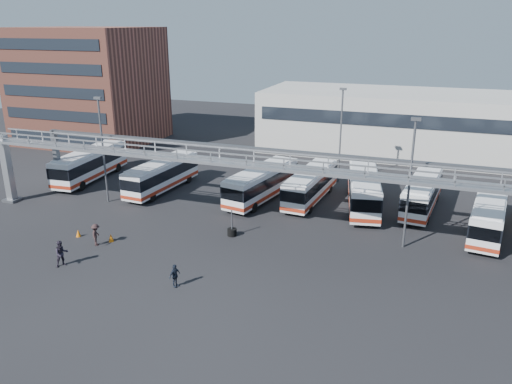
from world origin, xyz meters
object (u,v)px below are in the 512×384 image
(bus_4, at_px, (262,182))
(pedestrian_d, at_px, (175,276))
(bus_2, at_px, (162,174))
(cone_left, at_px, (78,233))
(bus_0, at_px, (90,163))
(bus_7, at_px, (422,193))
(cone_right, at_px, (111,238))
(light_pole_left, at_px, (103,145))
(pedestrian_b, at_px, (61,254))
(pedestrian_c, at_px, (96,235))
(bus_8, at_px, (489,215))
(light_pole_back, at_px, (341,130))
(bus_5, at_px, (311,184))
(light_pole_mid, at_px, (410,177))
(bus_6, at_px, (364,188))
(tire_stack, at_px, (232,231))

(bus_4, distance_m, pedestrian_d, 18.17)
(bus_2, height_order, cone_left, bus_2)
(bus_0, bearing_deg, bus_7, 0.12)
(cone_right, bearing_deg, light_pole_left, 126.75)
(light_pole_left, relative_size, pedestrian_d, 6.32)
(bus_2, xyz_separation_m, pedestrian_b, (1.78, -17.42, -0.78))
(bus_0, relative_size, pedestrian_c, 6.37)
(cone_right, bearing_deg, pedestrian_b, -98.99)
(bus_8, bearing_deg, bus_2, -174.06)
(light_pole_back, height_order, cone_left, light_pole_back)
(bus_0, height_order, bus_7, bus_0)
(bus_0, xyz_separation_m, pedestrian_d, (20.20, -17.95, -1.08))
(cone_right, bearing_deg, bus_5, 49.25)
(bus_2, distance_m, pedestrian_c, 13.78)
(pedestrian_b, distance_m, pedestrian_d, 9.08)
(bus_2, height_order, pedestrian_b, bus_2)
(pedestrian_d, distance_m, cone_left, 12.31)
(light_pole_back, relative_size, bus_5, 0.98)
(pedestrian_b, distance_m, cone_left, 5.27)
(pedestrian_c, bearing_deg, light_pole_mid, -94.20)
(light_pole_left, bearing_deg, bus_0, 137.89)
(bus_4, relative_size, pedestrian_c, 6.22)
(bus_0, bearing_deg, light_pole_mid, -14.57)
(bus_6, xyz_separation_m, tire_stack, (-9.14, -10.31, -1.53))
(bus_2, height_order, bus_6, bus_6)
(light_pole_left, relative_size, bus_8, 0.98)
(pedestrian_b, height_order, cone_left, pedestrian_b)
(light_pole_left, height_order, light_pole_back, same)
(bus_2, bearing_deg, pedestrian_d, -53.25)
(bus_4, bearing_deg, bus_6, 17.57)
(bus_0, distance_m, bus_8, 40.35)
(bus_0, bearing_deg, bus_8, -6.13)
(bus_8, xyz_separation_m, pedestrian_b, (-29.19, -16.45, -0.73))
(bus_0, height_order, pedestrian_d, bus_0)
(bus_6, distance_m, bus_8, 11.00)
(light_pole_left, bearing_deg, bus_8, 6.38)
(light_pole_back, relative_size, tire_stack, 4.60)
(bus_2, height_order, cone_right, bus_2)
(cone_left, bearing_deg, light_pole_mid, 15.36)
(light_pole_mid, distance_m, cone_left, 26.73)
(light_pole_back, bearing_deg, pedestrian_d, -102.40)
(bus_2, xyz_separation_m, bus_7, (25.62, 3.06, -0.05))
(light_pole_mid, xyz_separation_m, tire_stack, (-13.44, -2.50, -5.35))
(bus_0, relative_size, pedestrian_d, 7.03)
(bus_8, bearing_deg, light_pole_left, -165.87)
(tire_stack, bearing_deg, light_pole_left, 166.48)
(light_pole_mid, height_order, bus_4, light_pole_mid)
(bus_8, bearing_deg, bus_0, -174.55)
(cone_right, relative_size, tire_stack, 0.30)
(light_pole_left, relative_size, pedestrian_b, 5.21)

